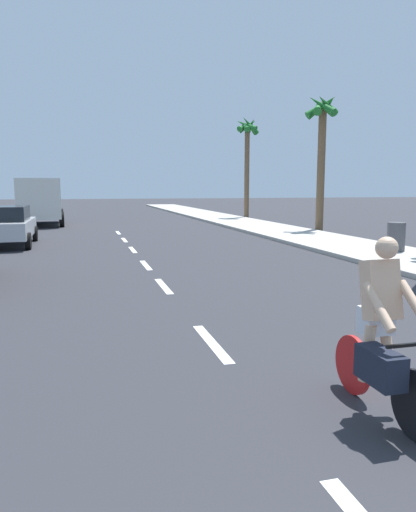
{
  "coord_description": "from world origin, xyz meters",
  "views": [
    {
      "loc": [
        -1.82,
        0.96,
        2.3
      ],
      "look_at": [
        0.32,
        9.02,
        1.1
      ],
      "focal_mm": 33.68,
      "sensor_mm": 36.0,
      "label": 1
    }
  ],
  "objects_px": {
    "cyclist": "(381,337)",
    "palm_tree_far": "(322,131)",
    "trash_bin_far": "(396,237)",
    "delivery_truck": "(40,200)",
    "palm_tree_distant": "(247,141)",
    "parked_car_silver": "(6,225)"
  },
  "relations": [
    {
      "from": "cyclist",
      "to": "parked_car_silver",
      "type": "xyz_separation_m",
      "value": [
        -5.69,
        16.26,
        0.01
      ]
    },
    {
      "from": "delivery_truck",
      "to": "trash_bin_far",
      "type": "distance_m",
      "value": 21.18
    },
    {
      "from": "palm_tree_far",
      "to": "trash_bin_far",
      "type": "bearing_deg",
      "value": -101.24
    },
    {
      "from": "trash_bin_far",
      "to": "cyclist",
      "type": "bearing_deg",
      "value": -126.77
    },
    {
      "from": "palm_tree_far",
      "to": "trash_bin_far",
      "type": "height_order",
      "value": "palm_tree_far"
    },
    {
      "from": "delivery_truck",
      "to": "cyclist",
      "type": "bearing_deg",
      "value": -81.58
    },
    {
      "from": "palm_tree_far",
      "to": "trash_bin_far",
      "type": "xyz_separation_m",
      "value": [
        -1.74,
        -8.77,
        -4.5
      ]
    },
    {
      "from": "delivery_truck",
      "to": "palm_tree_distant",
      "type": "relative_size",
      "value": 0.85
    },
    {
      "from": "delivery_truck",
      "to": "palm_tree_far",
      "type": "relative_size",
      "value": 0.89
    },
    {
      "from": "palm_tree_distant",
      "to": "trash_bin_far",
      "type": "relative_size",
      "value": 7.6
    },
    {
      "from": "palm_tree_far",
      "to": "palm_tree_distant",
      "type": "xyz_separation_m",
      "value": [
        -0.23,
        10.82,
        0.49
      ]
    },
    {
      "from": "palm_tree_far",
      "to": "trash_bin_far",
      "type": "relative_size",
      "value": 7.28
    },
    {
      "from": "cyclist",
      "to": "palm_tree_far",
      "type": "height_order",
      "value": "palm_tree_far"
    },
    {
      "from": "cyclist",
      "to": "palm_tree_far",
      "type": "bearing_deg",
      "value": -116.16
    },
    {
      "from": "parked_car_silver",
      "to": "trash_bin_far",
      "type": "height_order",
      "value": "parked_car_silver"
    },
    {
      "from": "cyclist",
      "to": "trash_bin_far",
      "type": "relative_size",
      "value": 1.86
    },
    {
      "from": "parked_car_silver",
      "to": "palm_tree_far",
      "type": "relative_size",
      "value": 0.63
    },
    {
      "from": "palm_tree_distant",
      "to": "parked_car_silver",
      "type": "bearing_deg",
      "value": -137.7
    },
    {
      "from": "palm_tree_distant",
      "to": "trash_bin_far",
      "type": "xyz_separation_m",
      "value": [
        -1.52,
        -19.59,
        -4.99
      ]
    },
    {
      "from": "palm_tree_far",
      "to": "palm_tree_distant",
      "type": "distance_m",
      "value": 10.84
    },
    {
      "from": "parked_car_silver",
      "to": "trash_bin_far",
      "type": "distance_m",
      "value": 14.59
    },
    {
      "from": "cyclist",
      "to": "palm_tree_distant",
      "type": "height_order",
      "value": "palm_tree_distant"
    }
  ]
}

